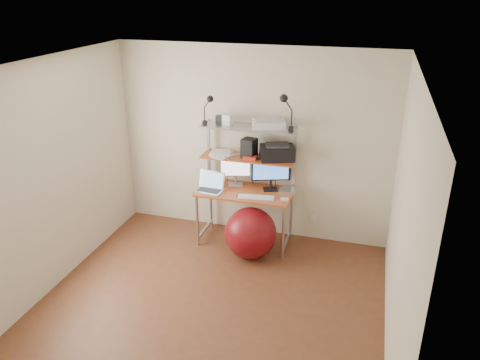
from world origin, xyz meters
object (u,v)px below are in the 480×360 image
object	(u,v)px
monitor_silver	(236,167)
laptop	(211,186)
exercise_ball	(250,233)
monitor_black	(271,171)
printer	(277,152)

from	to	relation	value
monitor_silver	laptop	size ratio (longest dim) A/B	1.24
laptop	exercise_ball	bearing A→B (deg)	-13.89
monitor_silver	exercise_ball	size ratio (longest dim) A/B	0.71
monitor_black	laptop	xyz separation A→B (m)	(-0.73, -0.24, -0.20)
monitor_silver	printer	distance (m)	0.60
exercise_ball	printer	bearing A→B (deg)	66.06
monitor_black	laptop	world-z (taller)	monitor_black
monitor_black	monitor_silver	bearing A→B (deg)	158.77
monitor_silver	printer	xyz separation A→B (m)	(0.54, -0.00, 0.26)
monitor_black	laptop	size ratio (longest dim) A/B	1.35
laptop	monitor_silver	bearing A→B (deg)	50.63
monitor_black	printer	distance (m)	0.26
monitor_silver	exercise_ball	bearing A→B (deg)	-70.92
monitor_silver	printer	bearing A→B (deg)	-15.93
laptop	printer	world-z (taller)	printer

